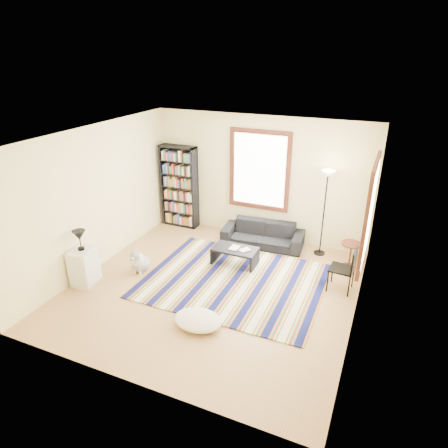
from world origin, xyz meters
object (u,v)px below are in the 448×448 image
at_px(floor_lamp, 324,214).
at_px(side_table, 350,255).
at_px(coffee_table, 235,256).
at_px(dog, 140,259).
at_px(white_cabinet, 84,266).
at_px(sofa, 263,234).
at_px(bookshelf, 179,187).
at_px(floor_cushion, 198,320).
at_px(folding_chair, 342,269).

relative_size(floor_lamp, side_table, 3.44).
xyz_separation_m(coffee_table, dog, (-1.62, -1.00, 0.08)).
height_order(coffee_table, white_cabinet, white_cabinet).
distance_m(side_table, dog, 4.20).
xyz_separation_m(side_table, white_cabinet, (-4.50, -2.58, 0.08)).
relative_size(sofa, coffee_table, 2.00).
xyz_separation_m(sofa, bookshelf, (-2.24, 0.27, 0.74)).
bearing_deg(bookshelf, floor_cushion, -57.04).
xyz_separation_m(floor_cushion, side_table, (1.97, 2.88, 0.17)).
height_order(bookshelf, dog, bookshelf).
xyz_separation_m(floor_lamp, folding_chair, (0.61, -1.25, -0.50)).
relative_size(coffee_table, white_cabinet, 1.29).
height_order(sofa, side_table, side_table).
bearing_deg(white_cabinet, floor_lamp, 27.13).
relative_size(bookshelf, coffee_table, 2.22).
xyz_separation_m(bookshelf, white_cabinet, (-0.33, -3.10, -0.65)).
bearing_deg(dog, floor_lamp, 29.51).
distance_m(bookshelf, coffee_table, 2.53).
relative_size(bookshelf, floor_lamp, 1.08).
height_order(bookshelf, floor_cushion, bookshelf).
bearing_deg(dog, sofa, 42.77).
bearing_deg(bookshelf, side_table, -7.06).
relative_size(sofa, white_cabinet, 2.57).
height_order(sofa, dog, dog).
bearing_deg(coffee_table, bookshelf, 146.51).
bearing_deg(coffee_table, sofa, 76.85).
bearing_deg(floor_lamp, coffee_table, -142.71).
bearing_deg(dog, side_table, 20.47).
bearing_deg(sofa, folding_chair, -36.70).
bearing_deg(floor_cushion, folding_chair, 45.81).
distance_m(folding_chair, white_cabinet, 4.75).
bearing_deg(coffee_table, floor_lamp, 37.29).
relative_size(side_table, folding_chair, 0.63).
xyz_separation_m(floor_cushion, dog, (-1.82, 1.08, 0.16)).
bearing_deg(white_cabinet, coffee_table, 27.14).
xyz_separation_m(floor_cushion, floor_lamp, (1.31, 3.23, 0.83)).
bearing_deg(coffee_table, dog, -148.35).
bearing_deg(dog, bookshelf, 94.40).
bearing_deg(sofa, floor_cushion, -95.90).
bearing_deg(dog, folding_chair, 8.51).
bearing_deg(sofa, side_table, -12.42).
distance_m(coffee_table, folding_chair, 2.14).
height_order(coffee_table, floor_cushion, coffee_table).
height_order(floor_lamp, folding_chair, floor_lamp).
distance_m(sofa, coffee_table, 1.08).
relative_size(floor_lamp, white_cabinet, 2.66).
xyz_separation_m(sofa, folding_chair, (1.88, -1.15, 0.17)).
distance_m(bookshelf, side_table, 4.27).
relative_size(bookshelf, side_table, 3.70).
bearing_deg(folding_chair, coffee_table, -178.23).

